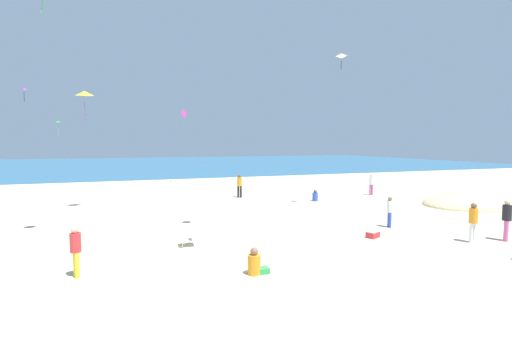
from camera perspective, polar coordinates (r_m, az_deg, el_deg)
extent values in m
plane|color=beige|center=(20.27, -3.74, -6.26)|extent=(120.00, 120.00, 0.00)
cube|color=teal|center=(67.47, -14.57, 1.14)|extent=(120.00, 60.00, 0.05)
ellipsoid|color=beige|center=(25.35, 32.80, -4.80)|extent=(7.07, 4.95, 1.62)
cube|color=white|center=(13.17, -11.63, -11.35)|extent=(0.48, 0.52, 0.03)
cube|color=white|center=(13.14, -10.52, -10.44)|extent=(0.18, 0.51, 0.42)
cylinder|color=#B7B7BC|center=(12.94, -12.13, -12.10)|extent=(0.02, 0.02, 0.20)
cylinder|color=#B7B7BC|center=(13.43, -12.35, -11.49)|extent=(0.02, 0.02, 0.20)
cube|color=red|center=(14.79, 18.88, -10.06)|extent=(0.62, 0.52, 0.24)
cube|color=white|center=(14.76, 18.89, -9.54)|extent=(0.64, 0.54, 0.04)
cylinder|color=white|center=(15.57, 32.18, -8.80)|extent=(0.13, 0.13, 0.76)
cylinder|color=white|center=(15.70, 32.54, -8.70)|extent=(0.13, 0.13, 0.76)
cylinder|color=orange|center=(15.50, 32.46, -6.35)|extent=(0.33, 0.33, 0.57)
sphere|color=brown|center=(15.44, 32.52, -4.96)|extent=(0.21, 0.21, 0.21)
cylinder|color=orange|center=(10.24, -0.31, -15.39)|extent=(0.38, 0.38, 0.58)
sphere|color=#846047|center=(10.12, -0.31, -13.30)|extent=(0.23, 0.23, 0.23)
cube|color=green|center=(10.38, 0.95, -16.31)|extent=(0.42, 0.30, 0.17)
cylinder|color=blue|center=(16.80, 21.24, -7.59)|extent=(0.12, 0.12, 0.69)
cylinder|color=blue|center=(16.65, 21.42, -7.70)|extent=(0.12, 0.12, 0.69)
cylinder|color=white|center=(16.61, 21.39, -5.59)|extent=(0.36, 0.36, 0.52)
sphere|color=#846047|center=(16.56, 21.42, -4.41)|extent=(0.19, 0.19, 0.19)
cylinder|color=#D8599E|center=(26.48, 18.48, -3.09)|extent=(0.14, 0.14, 0.78)
cylinder|color=#D8599E|center=(26.59, 18.78, -3.07)|extent=(0.14, 0.14, 0.78)
cylinder|color=white|center=(26.45, 18.67, -1.61)|extent=(0.32, 0.32, 0.59)
sphere|color=beige|center=(26.42, 18.69, -0.77)|extent=(0.22, 0.22, 0.22)
cylinder|color=blue|center=(22.95, 9.82, -4.35)|extent=(0.49, 0.49, 0.55)
sphere|color=brown|center=(22.90, 9.83, -3.43)|extent=(0.22, 0.22, 0.22)
cube|color=green|center=(23.20, 9.82, -4.75)|extent=(0.44, 0.48, 0.16)
cylinder|color=black|center=(24.09, -2.54, -3.56)|extent=(0.14, 0.14, 0.81)
cylinder|color=black|center=(24.09, -2.98, -3.56)|extent=(0.14, 0.14, 0.81)
cylinder|color=orange|center=(24.00, -2.76, -1.87)|extent=(0.40, 0.40, 0.61)
sphere|color=brown|center=(23.96, -2.77, -0.91)|extent=(0.22, 0.22, 0.22)
cylinder|color=yellow|center=(11.17, -27.65, -13.80)|extent=(0.13, 0.13, 0.73)
cylinder|color=yellow|center=(11.32, -27.82, -13.56)|extent=(0.13, 0.13, 0.73)
cylinder|color=red|center=(11.07, -27.86, -10.55)|extent=(0.37, 0.37, 0.54)
sphere|color=beige|center=(10.98, -27.93, -8.72)|extent=(0.20, 0.20, 0.20)
cylinder|color=#D8599E|center=(16.52, 36.22, -8.15)|extent=(0.14, 0.14, 0.81)
cylinder|color=#D8599E|center=(16.70, 36.17, -8.03)|extent=(0.14, 0.14, 0.81)
cylinder|color=black|center=(16.49, 36.31, -5.69)|extent=(0.45, 0.45, 0.60)
sphere|color=beige|center=(16.43, 36.37, -4.31)|extent=(0.22, 0.22, 0.22)
cylinder|color=green|center=(15.92, -32.05, 22.53)|extent=(0.11, 0.10, 0.71)
pyramid|color=white|center=(21.06, 14.03, 18.17)|extent=(0.60, 0.58, 0.27)
cylinder|color=black|center=(20.90, 13.99, 16.65)|extent=(0.05, 0.06, 0.53)
pyramid|color=yellow|center=(21.63, -26.68, 11.41)|extent=(0.82, 0.67, 0.29)
cylinder|color=purple|center=(21.53, -26.57, 8.76)|extent=(0.05, 0.11, 1.03)
cube|color=#DB3DA8|center=(32.96, -11.93, 9.24)|extent=(0.60, 0.78, 0.94)
cylinder|color=green|center=(32.91, -11.91, 8.05)|extent=(0.16, 0.11, 0.70)
pyramid|color=purple|center=(30.37, -34.23, 11.21)|extent=(0.39, 0.33, 0.23)
cylinder|color=black|center=(30.33, -34.15, 10.13)|extent=(0.04, 0.04, 0.68)
pyramid|color=green|center=(32.67, -30.13, 7.07)|extent=(0.47, 0.46, 0.21)
cylinder|color=green|center=(32.65, -30.05, 5.92)|extent=(0.11, 0.11, 0.83)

